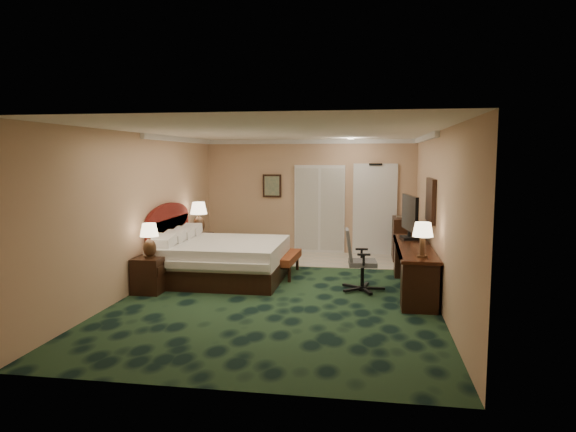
% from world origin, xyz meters
% --- Properties ---
extents(floor, '(5.00, 7.50, 0.00)m').
position_xyz_m(floor, '(0.00, 0.00, 0.00)').
color(floor, black).
rests_on(floor, ground).
extents(ceiling, '(5.00, 7.50, 0.00)m').
position_xyz_m(ceiling, '(0.00, 0.00, 2.70)').
color(ceiling, white).
rests_on(ceiling, wall_back).
extents(wall_back, '(5.00, 0.00, 2.70)m').
position_xyz_m(wall_back, '(0.00, 3.75, 1.35)').
color(wall_back, tan).
rests_on(wall_back, ground).
extents(wall_front, '(5.00, 0.00, 2.70)m').
position_xyz_m(wall_front, '(0.00, -3.75, 1.35)').
color(wall_front, tan).
rests_on(wall_front, ground).
extents(wall_left, '(0.00, 7.50, 2.70)m').
position_xyz_m(wall_left, '(-2.50, 0.00, 1.35)').
color(wall_left, tan).
rests_on(wall_left, ground).
extents(wall_right, '(0.00, 7.50, 2.70)m').
position_xyz_m(wall_right, '(2.50, 0.00, 1.35)').
color(wall_right, tan).
rests_on(wall_right, ground).
extents(crown_molding, '(5.00, 7.50, 0.10)m').
position_xyz_m(crown_molding, '(0.00, 0.00, 2.65)').
color(crown_molding, white).
rests_on(crown_molding, wall_back).
extents(tile_patch, '(3.20, 1.70, 0.01)m').
position_xyz_m(tile_patch, '(0.90, 2.90, 0.01)').
color(tile_patch, beige).
rests_on(tile_patch, ground).
extents(headboard, '(0.12, 2.00, 1.40)m').
position_xyz_m(headboard, '(-2.44, 1.00, 0.70)').
color(headboard, '#480C09').
rests_on(headboard, ground).
extents(entry_door, '(1.02, 0.06, 2.18)m').
position_xyz_m(entry_door, '(1.55, 3.72, 1.05)').
color(entry_door, white).
rests_on(entry_door, ground).
extents(closet_doors, '(1.20, 0.06, 2.10)m').
position_xyz_m(closet_doors, '(0.25, 3.71, 1.05)').
color(closet_doors, beige).
rests_on(closet_doors, ground).
extents(wall_art, '(0.45, 0.06, 0.55)m').
position_xyz_m(wall_art, '(-0.90, 3.71, 1.60)').
color(wall_art, '#48685C').
rests_on(wall_art, wall_back).
extents(wall_mirror, '(0.05, 0.95, 0.75)m').
position_xyz_m(wall_mirror, '(2.46, 0.60, 1.55)').
color(wall_mirror, white).
rests_on(wall_mirror, wall_right).
extents(bed, '(2.25, 2.08, 0.71)m').
position_xyz_m(bed, '(-1.28, 0.76, 0.36)').
color(bed, silver).
rests_on(bed, ground).
extents(nightstand_near, '(0.48, 0.55, 0.60)m').
position_xyz_m(nightstand_near, '(-2.24, -0.36, 0.30)').
color(nightstand_near, black).
rests_on(nightstand_near, ground).
extents(nightstand_far, '(0.51, 0.59, 0.64)m').
position_xyz_m(nightstand_far, '(-2.22, 2.14, 0.32)').
color(nightstand_far, black).
rests_on(nightstand_far, ground).
extents(lamp_near, '(0.38, 0.38, 0.58)m').
position_xyz_m(lamp_near, '(-2.21, -0.39, 0.89)').
color(lamp_near, black).
rests_on(lamp_near, nightstand_near).
extents(lamp_far, '(0.38, 0.38, 0.69)m').
position_xyz_m(lamp_far, '(-2.21, 2.12, 0.98)').
color(lamp_far, black).
rests_on(lamp_far, nightstand_far).
extents(bed_bench, '(0.49, 1.27, 0.42)m').
position_xyz_m(bed_bench, '(-0.17, 1.23, 0.21)').
color(bed_bench, maroon).
rests_on(bed_bench, ground).
extents(desk, '(0.59, 2.72, 0.79)m').
position_xyz_m(desk, '(2.19, 0.42, 0.39)').
color(desk, black).
rests_on(desk, ground).
extents(tv, '(0.25, 1.04, 0.81)m').
position_xyz_m(tv, '(2.16, 1.14, 1.19)').
color(tv, black).
rests_on(tv, desk).
extents(desk_lamp, '(0.31, 0.31, 0.54)m').
position_xyz_m(desk_lamp, '(2.22, -0.60, 1.06)').
color(desk_lamp, black).
rests_on(desk_lamp, desk).
extents(desk_chair, '(0.67, 0.63, 1.07)m').
position_xyz_m(desk_chair, '(1.33, 0.30, 0.53)').
color(desk_chair, '#545454').
rests_on(desk_chair, ground).
extents(minibar, '(0.50, 0.90, 0.95)m').
position_xyz_m(minibar, '(2.20, 3.20, 0.47)').
color(minibar, black).
rests_on(minibar, ground).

